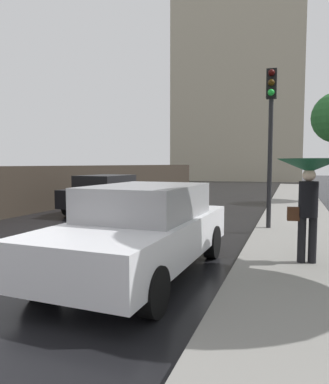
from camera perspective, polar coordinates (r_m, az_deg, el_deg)
The scene contains 5 objects.
car_black_near_kerb at distance 13.79m, azimuth -9.07°, elevation -0.12°, with size 1.96×4.17×1.44m.
car_white_mid_road at distance 6.07m, azimuth -3.45°, elevation -5.79°, with size 2.02×4.56×1.50m.
pedestrian_with_umbrella_near at distance 6.63m, azimuth 21.99°, elevation 2.06°, with size 1.08×1.08×1.81m.
traffic_light at distance 10.03m, azimuth 16.57°, elevation 11.13°, with size 0.26×0.39×4.19m.
distant_tower at distance 44.40m, azimuth 11.73°, elevation 18.86°, with size 14.13×9.94×30.12m.
Camera 1 is at (4.90, -2.51, 1.86)m, focal length 33.49 mm.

